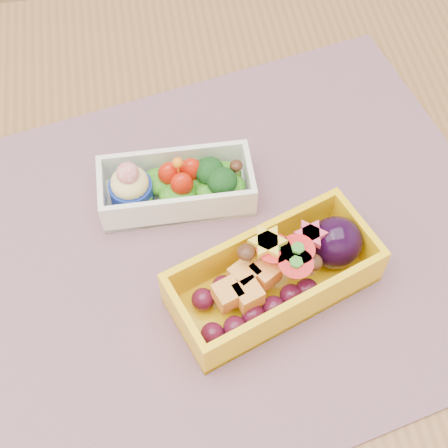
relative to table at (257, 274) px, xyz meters
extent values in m
plane|color=olive|center=(0.00, 0.00, -0.65)|extent=(3.00, 3.00, 0.00)
cube|color=brown|center=(0.00, 0.00, 0.08)|extent=(1.20, 0.80, 0.04)
cube|color=#8D616A|center=(-0.05, -0.02, 0.10)|extent=(0.66, 0.56, 0.00)
cube|color=white|center=(-0.08, 0.05, 0.12)|extent=(0.16, 0.07, 0.04)
ellipsoid|color=#5AB625|center=(-0.08, 0.05, 0.12)|extent=(0.15, 0.06, 0.02)
cylinder|color=navy|center=(-0.13, 0.05, 0.12)|extent=(0.04, 0.04, 0.03)
sphere|color=red|center=(-0.13, 0.05, 0.16)|extent=(0.02, 0.02, 0.02)
ellipsoid|color=red|center=(-0.09, 0.06, 0.14)|extent=(0.02, 0.02, 0.03)
ellipsoid|color=red|center=(-0.08, 0.04, 0.14)|extent=(0.02, 0.02, 0.03)
ellipsoid|color=red|center=(-0.06, 0.06, 0.14)|extent=(0.02, 0.02, 0.03)
sphere|color=orange|center=(-0.08, 0.05, 0.16)|extent=(0.01, 0.01, 0.01)
ellipsoid|color=black|center=(-0.05, 0.06, 0.14)|extent=(0.03, 0.03, 0.03)
ellipsoid|color=black|center=(-0.03, 0.04, 0.14)|extent=(0.03, 0.03, 0.03)
ellipsoid|color=#3F2111|center=(-0.02, 0.05, 0.14)|extent=(0.01, 0.01, 0.01)
cube|color=yellow|center=(0.00, -0.07, 0.13)|extent=(0.21, 0.15, 0.05)
ellipsoid|color=#4B0E25|center=(-0.04, -0.09, 0.12)|extent=(0.11, 0.08, 0.02)
cube|color=orange|center=(-0.03, -0.08, 0.14)|extent=(0.06, 0.06, 0.02)
cone|color=red|center=(0.00, -0.06, 0.15)|extent=(0.04, 0.04, 0.03)
cone|color=red|center=(0.02, -0.06, 0.15)|extent=(0.04, 0.04, 0.03)
cone|color=red|center=(0.01, -0.08, 0.15)|extent=(0.04, 0.04, 0.03)
cylinder|color=yellow|center=(-0.01, -0.05, 0.16)|extent=(0.04, 0.04, 0.01)
cylinder|color=#E53F5B|center=(0.03, -0.05, 0.16)|extent=(0.03, 0.03, 0.01)
ellipsoid|color=#3F2111|center=(-0.03, -0.06, 0.14)|extent=(0.02, 0.02, 0.01)
ellipsoid|color=#3F2111|center=(0.03, -0.07, 0.14)|extent=(0.02, 0.02, 0.01)
ellipsoid|color=black|center=(0.06, -0.05, 0.13)|extent=(0.05, 0.05, 0.06)
camera|label=1|loc=(-0.10, -0.35, 0.67)|focal=52.86mm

